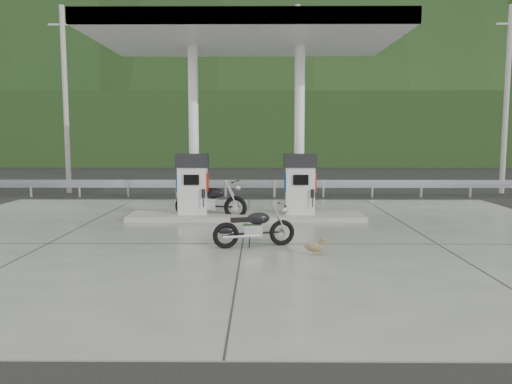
{
  "coord_description": "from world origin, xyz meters",
  "views": [
    {
      "loc": [
        0.4,
        -12.28,
        2.5
      ],
      "look_at": [
        0.3,
        1.0,
        1.0
      ],
      "focal_mm": 35.0,
      "sensor_mm": 36.0,
      "label": 1
    }
  ],
  "objects_px": {
    "gas_pump_left": "(193,184)",
    "motorcycle_right": "(210,202)",
    "duck": "(315,248)",
    "gas_pump_right": "(300,184)",
    "motorcycle_left": "(254,228)"
  },
  "relations": [
    {
      "from": "gas_pump_left",
      "to": "motorcycle_right",
      "type": "xyz_separation_m",
      "value": [
        0.51,
        0.12,
        -0.55
      ]
    },
    {
      "from": "gas_pump_right",
      "to": "motorcycle_left",
      "type": "bearing_deg",
      "value": -109.3
    },
    {
      "from": "motorcycle_left",
      "to": "duck",
      "type": "height_order",
      "value": "motorcycle_left"
    },
    {
      "from": "gas_pump_right",
      "to": "duck",
      "type": "xyz_separation_m",
      "value": [
        -0.05,
        -4.57,
        -0.89
      ]
    },
    {
      "from": "gas_pump_left",
      "to": "motorcycle_right",
      "type": "relative_size",
      "value": 0.85
    },
    {
      "from": "gas_pump_right",
      "to": "motorcycle_right",
      "type": "distance_m",
      "value": 2.75
    },
    {
      "from": "gas_pump_right",
      "to": "motorcycle_left",
      "type": "relative_size",
      "value": 1.02
    },
    {
      "from": "gas_pump_left",
      "to": "motorcycle_right",
      "type": "bearing_deg",
      "value": 13.17
    },
    {
      "from": "gas_pump_right",
      "to": "motorcycle_right",
      "type": "height_order",
      "value": "gas_pump_right"
    },
    {
      "from": "motorcycle_right",
      "to": "duck",
      "type": "height_order",
      "value": "motorcycle_right"
    },
    {
      "from": "duck",
      "to": "gas_pump_right",
      "type": "bearing_deg",
      "value": 95.99
    },
    {
      "from": "gas_pump_right",
      "to": "motorcycle_left",
      "type": "distance_m",
      "value": 4.05
    },
    {
      "from": "gas_pump_right",
      "to": "motorcycle_left",
      "type": "xyz_separation_m",
      "value": [
        -1.32,
        -3.77,
        -0.63
      ]
    },
    {
      "from": "motorcycle_right",
      "to": "duck",
      "type": "distance_m",
      "value": 5.39
    },
    {
      "from": "motorcycle_right",
      "to": "duck",
      "type": "xyz_separation_m",
      "value": [
        2.64,
        -4.69,
        -0.34
      ]
    }
  ]
}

